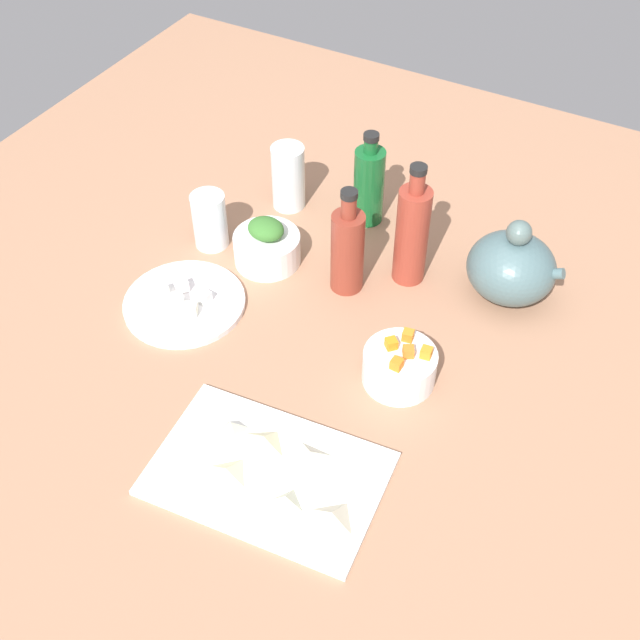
{
  "coord_description": "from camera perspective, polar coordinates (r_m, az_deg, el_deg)",
  "views": [
    {
      "loc": [
        47.56,
        -86.8,
        108.85
      ],
      "look_at": [
        0.0,
        0.0,
        8.0
      ],
      "focal_mm": 45.85,
      "sensor_mm": 36.0,
      "label": 1
    }
  ],
  "objects": [
    {
      "name": "tabletop",
      "position": [
        1.46,
        -0.0,
        -1.79
      ],
      "size": [
        190.0,
        190.0,
        3.0
      ],
      "primitive_type": "cube",
      "color": "#9F7155",
      "rests_on": "ground"
    },
    {
      "name": "cutting_board",
      "position": [
        1.27,
        -3.67,
        -10.65
      ],
      "size": [
        36.86,
        25.85,
        1.0
      ],
      "primitive_type": "cube",
      "rotation": [
        0.0,
        0.0,
        0.09
      ],
      "color": "white",
      "rests_on": "tabletop"
    },
    {
      "name": "plate_tofu",
      "position": [
        1.53,
        -9.44,
        1.17
      ],
      "size": [
        22.45,
        22.45,
        1.2
      ],
      "primitive_type": "cylinder",
      "color": "white",
      "rests_on": "tabletop"
    },
    {
      "name": "bowl_greens",
      "position": [
        1.59,
        -3.71,
        4.99
      ],
      "size": [
        12.92,
        12.92,
        6.07
      ],
      "primitive_type": "cylinder",
      "color": "white",
      "rests_on": "tabletop"
    },
    {
      "name": "bowl_carrots",
      "position": [
        1.37,
        5.56,
        -3.28
      ],
      "size": [
        12.4,
        12.4,
        6.2
      ],
      "primitive_type": "cylinder",
      "color": "white",
      "rests_on": "tabletop"
    },
    {
      "name": "teapot",
      "position": [
        1.53,
        13.23,
        3.61
      ],
      "size": [
        17.82,
        15.36,
        17.03
      ],
      "color": "#4A6569",
      "rests_on": "tabletop"
    },
    {
      "name": "bottle_0",
      "position": [
        1.49,
        1.93,
        4.96
      ],
      "size": [
        6.15,
        6.15,
        21.94
      ],
      "color": "maroon",
      "rests_on": "tabletop"
    },
    {
      "name": "bottle_1",
      "position": [
        1.65,
        3.43,
        9.44
      ],
      "size": [
        6.18,
        6.18,
        20.27
      ],
      "color": "#155C29",
      "rests_on": "tabletop"
    },
    {
      "name": "bottle_2",
      "position": [
        1.51,
        6.44,
        6.05
      ],
      "size": [
        6.15,
        6.15,
        25.21
      ],
      "color": "#953728",
      "rests_on": "tabletop"
    },
    {
      "name": "drinking_glass_0",
      "position": [
        1.7,
        -2.23,
        9.94
      ],
      "size": [
        6.84,
        6.84,
        13.96
      ],
      "primitive_type": "cylinder",
      "color": "white",
      "rests_on": "tabletop"
    },
    {
      "name": "drinking_glass_1",
      "position": [
        1.62,
        -7.71,
        6.91
      ],
      "size": [
        6.75,
        6.75,
        11.53
      ],
      "primitive_type": "cylinder",
      "color": "white",
      "rests_on": "tabletop"
    },
    {
      "name": "carrot_cube_0",
      "position": [
        1.37,
        6.16,
        -1.07
      ],
      "size": [
        2.07,
        2.07,
        1.8
      ],
      "primitive_type": "cube",
      "rotation": [
        0.0,
        0.0,
        1.73
      ],
      "color": "orange",
      "rests_on": "bowl_carrots"
    },
    {
      "name": "carrot_cube_1",
      "position": [
        1.35,
        7.49,
        -2.17
      ],
      "size": [
        2.0,
        2.0,
        1.8
      ],
      "primitive_type": "cube",
      "rotation": [
        0.0,
        0.0,
        1.69
      ],
      "color": "orange",
      "rests_on": "bowl_carrots"
    },
    {
      "name": "carrot_cube_2",
      "position": [
        1.35,
        5.0,
        -1.64
      ],
      "size": [
        2.54,
        2.54,
        1.8
      ],
      "primitive_type": "cube",
      "rotation": [
        0.0,
        0.0,
        2.38
      ],
      "color": "orange",
      "rests_on": "bowl_carrots"
    },
    {
      "name": "carrot_cube_3",
      "position": [
        1.32,
        5.37,
        -3.07
      ],
      "size": [
        1.89,
        1.89,
        1.8
      ],
      "primitive_type": "cube",
      "rotation": [
        0.0,
        0.0,
        1.52
      ],
      "color": "orange",
      "rests_on": "bowl_carrots"
    },
    {
      "name": "carrot_cube_4",
      "position": [
        1.34,
        6.19,
        -2.21
      ],
      "size": [
        2.46,
        2.46,
        1.8
      ],
      "primitive_type": "cube",
      "rotation": [
        0.0,
        0.0,
        0.52
      ],
      "color": "orange",
      "rests_on": "bowl_carrots"
    },
    {
      "name": "chopped_greens_mound",
      "position": [
        1.55,
        -3.8,
        6.37
      ],
      "size": [
        7.52,
        6.43,
        3.77
      ],
      "primitive_type": "ellipsoid",
      "rotation": [
        0.0,
        0.0,
        3.09
      ],
      "color": "#376F2C",
      "rests_on": "bowl_greens"
    },
    {
      "name": "tofu_cube_0",
      "position": [
        1.54,
        -9.6,
        2.4
      ],
      "size": [
        3.1,
        3.1,
        2.2
      ],
      "primitive_type": "cube",
      "rotation": [
        0.0,
        0.0,
        0.88
      ],
      "color": "white",
      "rests_on": "plate_tofu"
    },
    {
      "name": "tofu_cube_1",
      "position": [
        1.49,
        -8.99,
        0.74
      ],
      "size": [
        2.93,
        2.93,
        2.2
      ],
      "primitive_type": "cube",
      "rotation": [
        0.0,
        0.0,
        2.02
      ],
      "color": "white",
      "rests_on": "plate_tofu"
    },
    {
      "name": "tofu_cube_2",
      "position": [
        1.53,
        -10.94,
        2.0
      ],
      "size": [
        3.08,
        3.08,
        2.2
      ],
      "primitive_type": "cube",
      "rotation": [
        0.0,
        0.0,
        0.93
      ],
      "color": "white",
      "rests_on": "plate_tofu"
    },
    {
      "name": "tofu_cube_3",
      "position": [
        1.51,
        -9.89,
        1.4
      ],
      "size": [
        3.11,
        3.11,
        2.2
      ],
      "primitive_type": "cube",
      "rotation": [
        0.0,
        0.0,
        2.3
      ],
      "color": "white",
      "rests_on": "plate_tofu"
    },
    {
      "name": "tofu_cube_4",
      "position": [
        1.51,
        -8.1,
        1.58
      ],
      "size": [
        2.39,
        2.39,
        2.2
      ],
      "primitive_type": "cube",
      "rotation": [
        0.0,
        0.0,
        1.48
      ],
      "color": "white",
      "rests_on": "plate_tofu"
    },
    {
      "name": "dumpling_0",
      "position": [
        1.26,
        -6.55,
        -10.54
      ],
      "size": [
        5.4,
        6.04,
        2.18
      ],
      "primitive_type": "pyramid",
      "rotation": [
        0.0,
        0.0,
        1.46
      ],
      "color": "beige",
      "rests_on": "cutting_board"
    },
    {
      "name": "dumpling_1",
      "position": [
        1.22,
        -2.42,
        -12.54
      ],
      "size": [
        4.51,
        5.03,
        2.75
      ],
      "primitive_type": "pyramid",
      "rotation": [
        0.0,
        0.0,
        4.85
      ],
      "color": "beige",
      "rests_on": "cutting_board"
    },
    {
      "name": "dumpling_2",
      "position": [
        1.3,
        -6.24,
        -7.49
      ],
      "size": [
        5.33,
        5.41,
        2.94
      ],
      "primitive_type": "pyramid",
      "rotation": [
        0.0,
        0.0,
        4.08
      ],
      "color": "beige",
      "rests_on": "cutting_board"
    },
    {
      "name": "dumpling_3",
      "position": [
        1.21,
        0.8,
        -13.62
      ],
      "size": [
        5.95,
        6.36,
        2.73
      ],
      "primitive_type": "pyramid",
      "rotation": [
        0.0,
        0.0,
        1.43
      ],
      "color": "beige",
      "rests_on": "cutting_board"
    },
    {
      "name": "dumpling_4",
      "position": [
        1.28,
        -3.96,
        -8.41
      ],
      "size": [
        6.22,
        5.62,
        2.42
      ],
      "primitive_type": "pyramid",
      "rotation": [
        0.0,
        0.0,
        2.99
      ],
      "color": "beige",
      "rests_on": "cutting_board"
    },
    {
      "name": "dumpling_5",
      "position": [
        1.26,
        -0.67,
        -9.54
      ],
      "size": [
        7.83,
        7.75,
        2.91
      ],
      "primitive_type": "pyramid",
      "rotation": [
        0.0,
        0.0,
        2.43
      ],
      "color": "beige",
      "rests_on": "cutting_board"
    }
  ]
}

